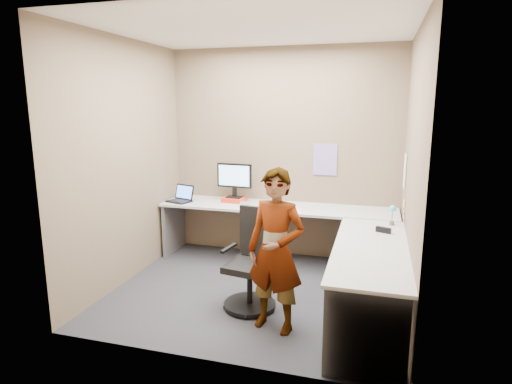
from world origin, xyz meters
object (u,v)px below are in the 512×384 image
(desk, at_px, (303,233))
(office_chair, at_px, (252,268))
(person, at_px, (276,251))
(monitor, at_px, (234,177))

(desk, xyz_separation_m, office_chair, (-0.38, -0.69, -0.19))
(desk, xyz_separation_m, person, (-0.06, -1.05, 0.14))
(monitor, height_order, office_chair, monitor)
(monitor, bearing_deg, desk, -29.88)
(monitor, bearing_deg, office_chair, -61.10)
(desk, distance_m, person, 1.06)
(monitor, xyz_separation_m, person, (0.97, -1.73, -0.32))
(desk, relative_size, person, 2.04)
(office_chair, bearing_deg, monitor, 125.10)
(office_chair, xyz_separation_m, person, (0.32, -0.36, 0.33))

